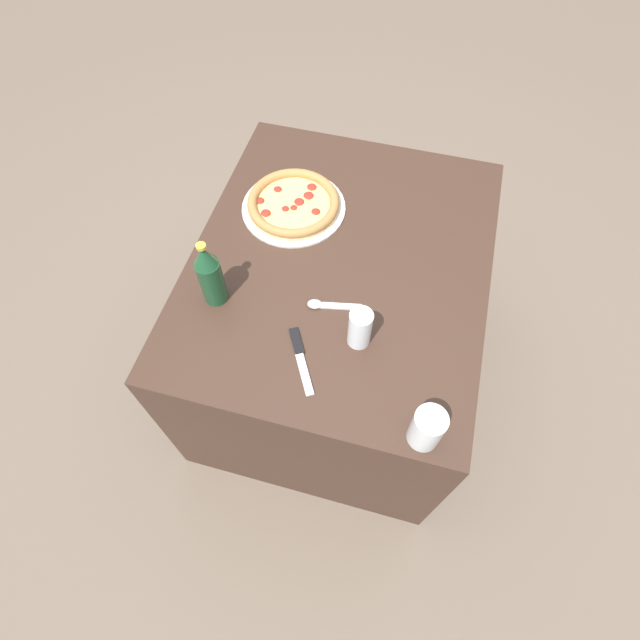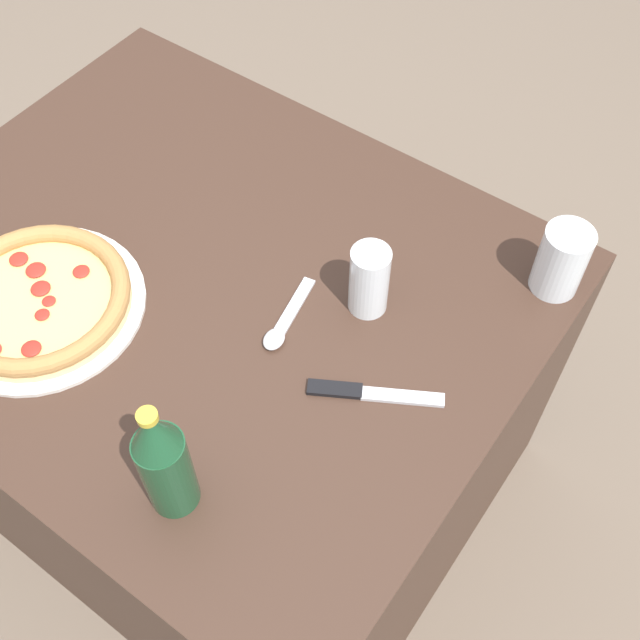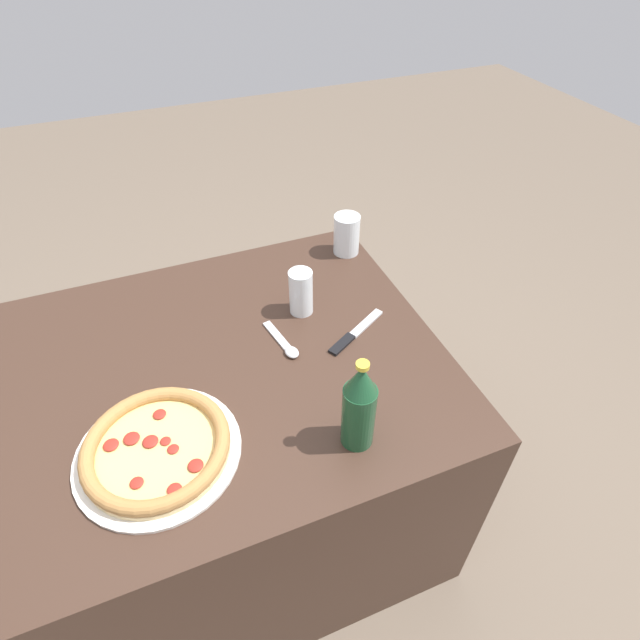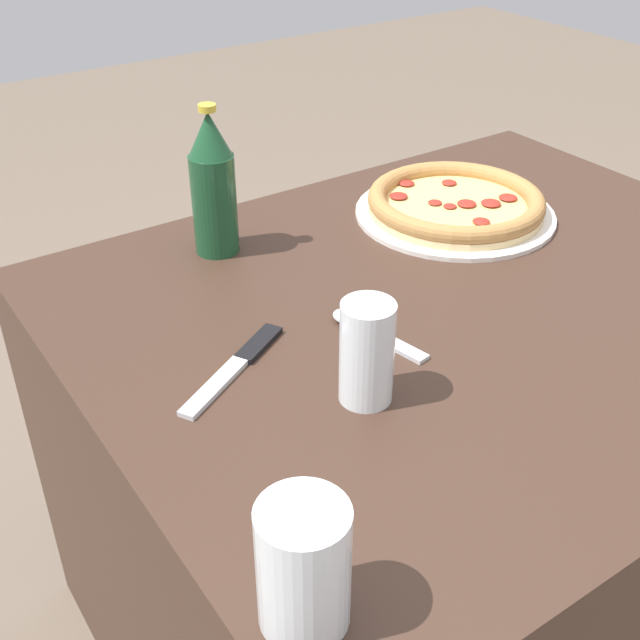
{
  "view_description": "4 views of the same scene",
  "coord_description": "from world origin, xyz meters",
  "px_view_note": "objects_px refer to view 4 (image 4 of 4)",
  "views": [
    {
      "loc": [
        -0.94,
        -0.19,
        1.92
      ],
      "look_at": [
        -0.26,
        -0.0,
        0.76
      ],
      "focal_mm": 28.0,
      "sensor_mm": 36.0,
      "label": 1
    },
    {
      "loc": [
        -0.65,
        0.56,
        1.77
      ],
      "look_at": [
        -0.24,
        -0.01,
        0.77
      ],
      "focal_mm": 45.0,
      "sensor_mm": 36.0,
      "label": 2
    },
    {
      "loc": [
        0.07,
        0.86,
        1.61
      ],
      "look_at": [
        -0.26,
        0.02,
        0.8
      ],
      "focal_mm": 28.0,
      "sensor_mm": 36.0,
      "label": 3
    },
    {
      "loc": [
        -0.73,
        -0.71,
        1.31
      ],
      "look_at": [
        -0.25,
        0.0,
        0.76
      ],
      "focal_mm": 45.0,
      "sensor_mm": 36.0,
      "label": 4
    }
  ],
  "objects_px": {
    "glass_mango_juice": "(367,355)",
    "spoon": "(363,327)",
    "pizza_veggie": "(456,204)",
    "knife": "(238,365)",
    "glass_iced_tea": "(304,572)",
    "beer_bottle": "(213,185)"
  },
  "relations": [
    {
      "from": "glass_mango_juice",
      "to": "spoon",
      "type": "xyz_separation_m",
      "value": [
        0.08,
        0.12,
        -0.06
      ]
    },
    {
      "from": "pizza_veggie",
      "to": "knife",
      "type": "relative_size",
      "value": 1.76
    },
    {
      "from": "spoon",
      "to": "pizza_veggie",
      "type": "bearing_deg",
      "value": 29.91
    },
    {
      "from": "pizza_veggie",
      "to": "knife",
      "type": "xyz_separation_m",
      "value": [
        -0.52,
        -0.18,
        -0.02
      ]
    },
    {
      "from": "glass_iced_tea",
      "to": "knife",
      "type": "relative_size",
      "value": 0.65
    },
    {
      "from": "pizza_veggie",
      "to": "glass_mango_juice",
      "type": "relative_size",
      "value": 2.63
    },
    {
      "from": "pizza_veggie",
      "to": "glass_iced_tea",
      "type": "xyz_separation_m",
      "value": [
        -0.66,
        -0.53,
        0.03
      ]
    },
    {
      "from": "pizza_veggie",
      "to": "spoon",
      "type": "xyz_separation_m",
      "value": [
        -0.34,
        -0.2,
        -0.02
      ]
    },
    {
      "from": "glass_iced_tea",
      "to": "pizza_veggie",
      "type": "bearing_deg",
      "value": 38.89
    },
    {
      "from": "glass_mango_juice",
      "to": "pizza_veggie",
      "type": "bearing_deg",
      "value": 36.28
    },
    {
      "from": "glass_mango_juice",
      "to": "knife",
      "type": "distance_m",
      "value": 0.18
    },
    {
      "from": "beer_bottle",
      "to": "spoon",
      "type": "relative_size",
      "value": 1.48
    },
    {
      "from": "knife",
      "to": "glass_iced_tea",
      "type": "bearing_deg",
      "value": -110.58
    },
    {
      "from": "pizza_veggie",
      "to": "beer_bottle",
      "type": "distance_m",
      "value": 0.42
    },
    {
      "from": "beer_bottle",
      "to": "knife",
      "type": "xyz_separation_m",
      "value": [
        -0.13,
        -0.29,
        -0.11
      ]
    },
    {
      "from": "glass_iced_tea",
      "to": "spoon",
      "type": "height_order",
      "value": "glass_iced_tea"
    },
    {
      "from": "beer_bottle",
      "to": "spoon",
      "type": "height_order",
      "value": "beer_bottle"
    },
    {
      "from": "knife",
      "to": "spoon",
      "type": "height_order",
      "value": "spoon"
    },
    {
      "from": "beer_bottle",
      "to": "spoon",
      "type": "distance_m",
      "value": 0.34
    },
    {
      "from": "pizza_veggie",
      "to": "beer_bottle",
      "type": "xyz_separation_m",
      "value": [
        -0.39,
        0.12,
        0.09
      ]
    },
    {
      "from": "pizza_veggie",
      "to": "knife",
      "type": "bearing_deg",
      "value": -161.32
    },
    {
      "from": "beer_bottle",
      "to": "spoon",
      "type": "xyz_separation_m",
      "value": [
        0.05,
        -0.31,
        -0.1
      ]
    }
  ]
}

